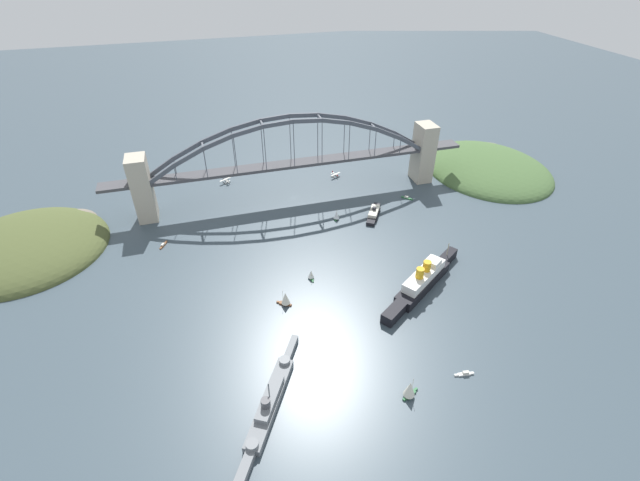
# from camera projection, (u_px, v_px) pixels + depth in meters

# --- Properties ---
(ground_plane) EXTENTS (1400.00, 1400.00, 0.00)m
(ground_plane) POSITION_uv_depth(u_px,v_px,m) (294.00, 197.00, 385.07)
(ground_plane) COLOR #3D4C56
(harbor_arch_bridge) EXTENTS (302.12, 19.88, 71.41)m
(harbor_arch_bridge) POSITION_uv_depth(u_px,v_px,m) (293.00, 166.00, 368.03)
(harbor_arch_bridge) COLOR #BCB29E
(harbor_arch_bridge) RESTS_ON ground
(headland_west_shore) EXTENTS (113.01, 131.62, 25.75)m
(headland_west_shore) POSITION_uv_depth(u_px,v_px,m) (487.00, 169.00, 429.75)
(headland_west_shore) COLOR #476638
(headland_west_shore) RESTS_ON ground
(headland_east_shore) EXTENTS (114.84, 112.87, 28.28)m
(headland_east_shore) POSITION_uv_depth(u_px,v_px,m) (28.00, 249.00, 322.90)
(headland_east_shore) COLOR #4C562D
(headland_east_shore) RESTS_ON ground
(ocean_liner) EXTENTS (76.79, 55.58, 19.71)m
(ocean_liner) POSITION_uv_depth(u_px,v_px,m) (423.00, 280.00, 284.86)
(ocean_liner) COLOR black
(ocean_liner) RESTS_ON ground
(naval_cruiser) EXTENTS (46.91, 77.19, 16.89)m
(naval_cruiser) POSITION_uv_depth(u_px,v_px,m) (270.00, 403.00, 215.12)
(naval_cruiser) COLOR slate
(naval_cruiser) RESTS_ON ground
(harbor_ferry_steamer) EXTENTS (22.41, 30.86, 7.83)m
(harbor_ferry_steamer) POSITION_uv_depth(u_px,v_px,m) (374.00, 213.00, 358.50)
(harbor_ferry_steamer) COLOR black
(harbor_ferry_steamer) RESTS_ON ground
(seaplane_taxiing_near_bridge) EXTENTS (10.57, 8.42, 4.87)m
(seaplane_taxiing_near_bridge) POSITION_uv_depth(u_px,v_px,m) (335.00, 175.00, 414.56)
(seaplane_taxiing_near_bridge) COLOR #B7B7B2
(seaplane_taxiing_near_bridge) RESTS_ON ground
(seaplane_second_in_formation) EXTENTS (10.83, 9.10, 5.04)m
(seaplane_second_in_formation) POSITION_uv_depth(u_px,v_px,m) (226.00, 181.00, 404.80)
(seaplane_second_in_formation) COLOR #B7B7B2
(seaplane_second_in_formation) RESTS_ON ground
(small_boat_0) EXTENTS (10.03, 7.63, 12.43)m
(small_boat_0) POSITION_uv_depth(u_px,v_px,m) (410.00, 389.00, 218.16)
(small_boat_0) COLOR #2D6B3D
(small_boat_0) RESTS_ON ground
(small_boat_1) EXTENTS (4.26, 7.50, 7.18)m
(small_boat_1) POSITION_uv_depth(u_px,v_px,m) (311.00, 274.00, 293.87)
(small_boat_1) COLOR #2D6B3D
(small_boat_1) RESTS_ON ground
(small_boat_2) EXTENTS (9.14, 7.85, 11.09)m
(small_boat_2) POSITION_uv_depth(u_px,v_px,m) (285.00, 298.00, 272.29)
(small_boat_2) COLOR brown
(small_boat_2) RESTS_ON ground
(small_boat_3) EXTENTS (8.14, 8.69, 2.12)m
(small_boat_3) POSITION_uv_depth(u_px,v_px,m) (407.00, 198.00, 382.38)
(small_boat_3) COLOR #2D6B3D
(small_boat_3) RESTS_ON ground
(small_boat_4) EXTENTS (5.74, 9.73, 1.91)m
(small_boat_4) POSITION_uv_depth(u_px,v_px,m) (163.00, 245.00, 325.79)
(small_boat_4) COLOR brown
(small_boat_4) RESTS_ON ground
(small_boat_5) EXTENTS (6.43, 7.45, 8.87)m
(small_boat_5) POSITION_uv_depth(u_px,v_px,m) (337.00, 215.00, 353.04)
(small_boat_5) COLOR #2D6B3D
(small_boat_5) RESTS_ON ground
(small_boat_6) EXTENTS (10.71, 2.80, 2.35)m
(small_boat_6) POSITION_uv_depth(u_px,v_px,m) (465.00, 374.00, 231.69)
(small_boat_6) COLOR silver
(small_boat_6) RESTS_ON ground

